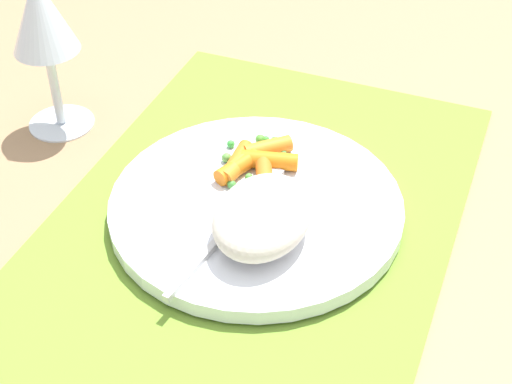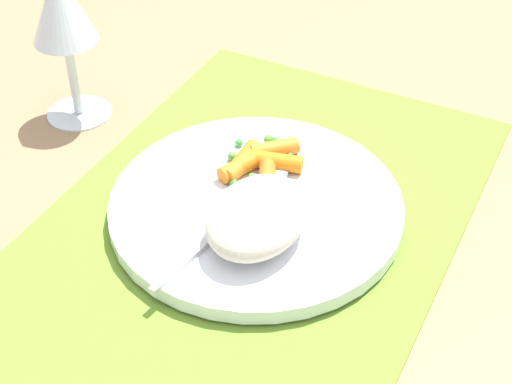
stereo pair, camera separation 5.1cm
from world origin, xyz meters
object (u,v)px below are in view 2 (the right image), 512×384
(carrot_portion, at_px, (259,163))
(fork, at_px, (238,214))
(plate, at_px, (256,206))
(rice_mound, at_px, (257,217))
(wine_glass, at_px, (62,12))

(carrot_portion, height_order, fork, carrot_portion)
(plate, bearing_deg, rice_mound, -151.65)
(plate, bearing_deg, carrot_portion, 23.31)
(plate, distance_m, rice_mound, 0.05)
(plate, bearing_deg, wine_glass, 75.80)
(fork, bearing_deg, wine_glass, 69.74)
(rice_mound, bearing_deg, plate, 28.35)
(rice_mound, xyz_separation_m, fork, (0.01, 0.03, -0.02))
(plate, height_order, fork, fork)
(plate, height_order, carrot_portion, carrot_portion)
(carrot_portion, relative_size, fork, 0.51)
(plate, distance_m, carrot_portion, 0.05)
(plate, height_order, rice_mound, rice_mound)
(carrot_portion, relative_size, wine_glass, 0.56)
(carrot_portion, xyz_separation_m, fork, (-0.07, -0.01, -0.01))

